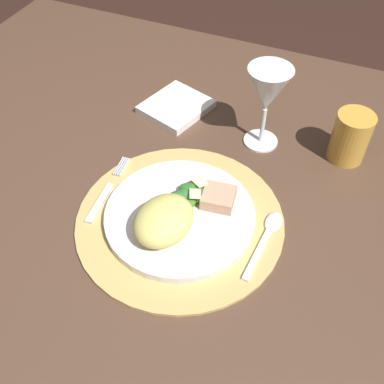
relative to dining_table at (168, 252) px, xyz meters
name	(u,v)px	position (x,y,z in m)	size (l,w,h in m)	color
ground_plane	(176,370)	(0.00, 0.00, -0.60)	(6.00, 6.00, 0.00)	#301D16
dining_table	(168,252)	(0.00, 0.00, 0.00)	(1.30, 1.10, 0.75)	#4C3525
placemat	(180,220)	(0.04, -0.03, 0.15)	(0.34, 0.34, 0.01)	tan
dinner_plate	(180,216)	(0.04, -0.03, 0.16)	(0.24, 0.24, 0.02)	silver
pasta_serving	(164,220)	(0.03, -0.07, 0.20)	(0.10, 0.08, 0.05)	#D8D069
salad_greens	(191,196)	(0.05, 0.01, 0.18)	(0.09, 0.08, 0.03)	#336F30
bread_piece	(219,198)	(0.09, 0.02, 0.18)	(0.05, 0.05, 0.02)	tan
fork	(106,192)	(-0.10, -0.02, 0.16)	(0.03, 0.16, 0.00)	silver
spoon	(268,233)	(0.18, 0.00, 0.16)	(0.03, 0.14, 0.01)	silver
napkin	(176,107)	(-0.08, 0.24, 0.16)	(0.11, 0.12, 0.02)	white
wine_glass	(268,92)	(0.10, 0.21, 0.26)	(0.08, 0.08, 0.16)	silver
amber_tumbler	(350,137)	(0.26, 0.23, 0.20)	(0.07, 0.07, 0.09)	gold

